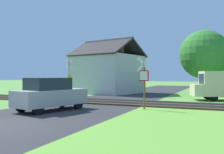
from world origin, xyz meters
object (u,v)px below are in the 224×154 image
(stop_sign_near, at_px, (144,79))
(tree_right, at_px, (204,55))
(parked_car, at_px, (50,94))
(house, at_px, (108,73))
(crossing_sign_far, at_px, (69,76))

(stop_sign_near, relative_size, tree_right, 0.46)
(stop_sign_near, relative_size, parked_car, 0.70)
(house, height_order, parked_car, house)
(tree_right, bearing_deg, stop_sign_near, -100.67)
(stop_sign_near, bearing_deg, parked_car, 39.78)
(stop_sign_near, bearing_deg, tree_right, -90.15)
(crossing_sign_far, height_order, parked_car, crossing_sign_far)
(stop_sign_near, height_order, house, house)
(crossing_sign_far, bearing_deg, house, 99.41)
(crossing_sign_far, xyz_separation_m, parked_car, (3.48, -7.14, -0.96))
(house, relative_size, parked_car, 1.79)
(stop_sign_near, xyz_separation_m, crossing_sign_far, (-7.98, 4.62, 0.14))
(crossing_sign_far, xyz_separation_m, tree_right, (10.46, 8.54, 2.18))
(stop_sign_near, height_order, crossing_sign_far, crossing_sign_far)
(crossing_sign_far, height_order, tree_right, tree_right)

